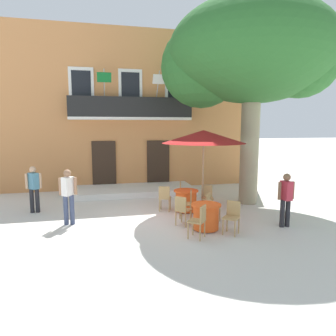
{
  "coord_description": "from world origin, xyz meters",
  "views": [
    {
      "loc": [
        -2.12,
        -9.4,
        2.97
      ],
      "look_at": [
        0.51,
        2.39,
        1.3
      ],
      "focal_mm": 32.1,
      "sensor_mm": 36.0,
      "label": 1
    }
  ],
  "objects_px": {
    "cafe_chair_near_tree_1": "(211,205)",
    "cafe_chair_middle_2": "(183,192)",
    "pedestrian_near_entrance": "(286,197)",
    "cafe_table_middle": "(186,200)",
    "cafe_table_near_tree": "(206,216)",
    "ground_planter_left": "(65,186)",
    "cafe_chair_middle_1": "(207,196)",
    "plane_tree": "(250,56)",
    "cafe_chair_near_tree_3": "(199,219)",
    "cafe_chair_near_tree_0": "(232,215)",
    "pedestrian_mid_plaza": "(68,194)",
    "cafe_umbrella": "(204,137)",
    "cafe_chair_middle_0": "(188,202)",
    "pedestrian_by_tree": "(34,187)",
    "cafe_chair_middle_3": "(165,197)",
    "cafe_chair_near_tree_2": "(182,209)"
  },
  "relations": [
    {
      "from": "cafe_umbrella",
      "to": "pedestrian_mid_plaza",
      "type": "relative_size",
      "value": 1.71
    },
    {
      "from": "ground_planter_left",
      "to": "pedestrian_by_tree",
      "type": "bearing_deg",
      "value": -105.55
    },
    {
      "from": "ground_planter_left",
      "to": "pedestrian_by_tree",
      "type": "xyz_separation_m",
      "value": [
        -0.73,
        -2.62,
        0.54
      ]
    },
    {
      "from": "cafe_table_middle",
      "to": "pedestrian_mid_plaza",
      "type": "xyz_separation_m",
      "value": [
        -3.87,
        -0.6,
        0.57
      ]
    },
    {
      "from": "cafe_chair_near_tree_0",
      "to": "cafe_chair_middle_1",
      "type": "bearing_deg",
      "value": 87.38
    },
    {
      "from": "pedestrian_near_entrance",
      "to": "pedestrian_mid_plaza",
      "type": "height_order",
      "value": "pedestrian_mid_plaza"
    },
    {
      "from": "ground_planter_left",
      "to": "plane_tree",
      "type": "bearing_deg",
      "value": -22.65
    },
    {
      "from": "cafe_chair_near_tree_0",
      "to": "pedestrian_mid_plaza",
      "type": "distance_m",
      "value": 4.88
    },
    {
      "from": "plane_tree",
      "to": "cafe_chair_near_tree_2",
      "type": "xyz_separation_m",
      "value": [
        -3.14,
        -2.15,
        -5.02
      ]
    },
    {
      "from": "ground_planter_left",
      "to": "cafe_chair_middle_1",
      "type": "bearing_deg",
      "value": -35.72
    },
    {
      "from": "cafe_chair_near_tree_1",
      "to": "cafe_table_middle",
      "type": "distance_m",
      "value": 1.39
    },
    {
      "from": "pedestrian_near_entrance",
      "to": "cafe_table_middle",
      "type": "bearing_deg",
      "value": 137.45
    },
    {
      "from": "cafe_chair_middle_0",
      "to": "cafe_table_near_tree",
      "type": "bearing_deg",
      "value": -80.97
    },
    {
      "from": "cafe_chair_near_tree_0",
      "to": "cafe_table_middle",
      "type": "distance_m",
      "value": 2.49
    },
    {
      "from": "cafe_chair_near_tree_0",
      "to": "pedestrian_mid_plaza",
      "type": "relative_size",
      "value": 0.54
    },
    {
      "from": "cafe_chair_near_tree_3",
      "to": "cafe_chair_middle_3",
      "type": "height_order",
      "value": "same"
    },
    {
      "from": "ground_planter_left",
      "to": "pedestrian_mid_plaza",
      "type": "relative_size",
      "value": 0.39
    },
    {
      "from": "cafe_chair_near_tree_0",
      "to": "cafe_chair_near_tree_3",
      "type": "bearing_deg",
      "value": -170.24
    },
    {
      "from": "cafe_umbrella",
      "to": "pedestrian_near_entrance",
      "type": "xyz_separation_m",
      "value": [
        1.82,
        -2.18,
        -1.7
      ]
    },
    {
      "from": "cafe_umbrella",
      "to": "cafe_chair_near_tree_0",
      "type": "bearing_deg",
      "value": -88.96
    },
    {
      "from": "plane_tree",
      "to": "cafe_chair_near_tree_3",
      "type": "relative_size",
      "value": 8.32
    },
    {
      "from": "cafe_chair_near_tree_1",
      "to": "ground_planter_left",
      "type": "bearing_deg",
      "value": 134.64
    },
    {
      "from": "cafe_chair_middle_1",
      "to": "cafe_table_middle",
      "type": "bearing_deg",
      "value": 171.99
    },
    {
      "from": "cafe_chair_middle_0",
      "to": "ground_planter_left",
      "type": "height_order",
      "value": "cafe_chair_middle_0"
    },
    {
      "from": "cafe_chair_middle_2",
      "to": "cafe_chair_near_tree_0",
      "type": "bearing_deg",
      "value": -80.23
    },
    {
      "from": "cafe_umbrella",
      "to": "ground_planter_left",
      "type": "xyz_separation_m",
      "value": [
        -5.04,
        3.67,
        -2.23
      ]
    },
    {
      "from": "cafe_table_near_tree",
      "to": "cafe_table_middle",
      "type": "height_order",
      "value": "same"
    },
    {
      "from": "cafe_table_middle",
      "to": "cafe_chair_middle_0",
      "type": "relative_size",
      "value": 0.95
    },
    {
      "from": "pedestrian_near_entrance",
      "to": "pedestrian_by_tree",
      "type": "distance_m",
      "value": 8.25
    },
    {
      "from": "cafe_table_near_tree",
      "to": "cafe_chair_middle_0",
      "type": "height_order",
      "value": "cafe_chair_middle_0"
    },
    {
      "from": "plane_tree",
      "to": "cafe_chair_middle_0",
      "type": "distance_m",
      "value": 5.9
    },
    {
      "from": "cafe_chair_near_tree_3",
      "to": "pedestrian_near_entrance",
      "type": "relative_size",
      "value": 0.56
    },
    {
      "from": "cafe_table_near_tree",
      "to": "cafe_chair_middle_0",
      "type": "relative_size",
      "value": 0.95
    },
    {
      "from": "pedestrian_by_tree",
      "to": "cafe_chair_middle_3",
      "type": "bearing_deg",
      "value": -10.55
    },
    {
      "from": "cafe_table_near_tree",
      "to": "pedestrian_by_tree",
      "type": "distance_m",
      "value": 6.02
    },
    {
      "from": "cafe_chair_near_tree_3",
      "to": "ground_planter_left",
      "type": "xyz_separation_m",
      "value": [
        -4.07,
        6.21,
        -0.15
      ]
    },
    {
      "from": "cafe_chair_near_tree_2",
      "to": "cafe_chair_middle_3",
      "type": "xyz_separation_m",
      "value": [
        -0.19,
        1.65,
        0.0
      ]
    },
    {
      "from": "cafe_chair_middle_1",
      "to": "cafe_chair_middle_2",
      "type": "relative_size",
      "value": 1.0
    },
    {
      "from": "cafe_chair_near_tree_2",
      "to": "cafe_umbrella",
      "type": "distance_m",
      "value": 2.77
    },
    {
      "from": "pedestrian_mid_plaza",
      "to": "cafe_chair_middle_3",
      "type": "bearing_deg",
      "value": 13.95
    },
    {
      "from": "cafe_table_near_tree",
      "to": "cafe_chair_middle_3",
      "type": "height_order",
      "value": "cafe_chair_middle_3"
    },
    {
      "from": "plane_tree",
      "to": "cafe_chair_middle_3",
      "type": "distance_m",
      "value": 6.05
    },
    {
      "from": "cafe_chair_near_tree_2",
      "to": "cafe_chair_middle_3",
      "type": "height_order",
      "value": "same"
    },
    {
      "from": "cafe_umbrella",
      "to": "cafe_chair_middle_0",
      "type": "bearing_deg",
      "value": -137.34
    },
    {
      "from": "cafe_table_near_tree",
      "to": "cafe_chair_middle_3",
      "type": "relative_size",
      "value": 0.95
    },
    {
      "from": "cafe_chair_near_tree_1",
      "to": "cafe_umbrella",
      "type": "bearing_deg",
      "value": 82.5
    },
    {
      "from": "cafe_chair_near_tree_2",
      "to": "cafe_table_middle",
      "type": "height_order",
      "value": "cafe_chair_near_tree_2"
    },
    {
      "from": "cafe_chair_near_tree_1",
      "to": "cafe_chair_middle_2",
      "type": "distance_m",
      "value": 2.08
    },
    {
      "from": "cafe_chair_near_tree_1",
      "to": "cafe_chair_middle_2",
      "type": "height_order",
      "value": "same"
    },
    {
      "from": "cafe_chair_near_tree_2",
      "to": "pedestrian_mid_plaza",
      "type": "bearing_deg",
      "value": 165.37
    }
  ]
}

